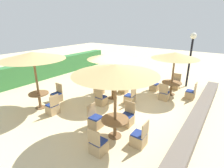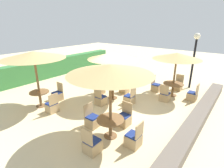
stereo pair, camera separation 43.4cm
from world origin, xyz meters
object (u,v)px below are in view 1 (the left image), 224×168
patio_chair_front_right_west (164,95)px  patio_chair_front_left_south (139,138)px  parasol_front_right (175,56)px  patio_chair_front_left_west (98,146)px  round_table_center (113,88)px  patio_chair_front_right_east (175,85)px  patio_chair_back_left_east (57,97)px  patio_chair_front_left_east (127,119)px  patio_chair_center_north (99,89)px  round_table_back_left (39,97)px  parasol_center (113,56)px  patio_chair_front_right_south (191,94)px  patio_chair_center_east (124,88)px  parasol_back_left (33,56)px  patio_chair_center_south (130,98)px  patio_chair_center_west (101,100)px  lamp_post (191,49)px  round_table_front_right (171,85)px  patio_chair_front_left_north (95,121)px  patio_chair_back_left_south (53,108)px  round_table_front_left (115,123)px  parasol_front_left (115,70)px  patio_chair_front_right_north (154,86)px

patio_chair_front_right_west → patio_chair_front_left_south: size_ratio=1.00×
parasol_front_right → patio_chair_front_left_west: bearing=176.8°
round_table_center → parasol_front_right: bearing=-45.6°
patio_chair_front_right_east → patio_chair_back_left_east: (-5.39, 4.46, 0.00)m
patio_chair_front_left_east → round_table_center: bearing=-42.2°
round_table_center → patio_chair_center_north: patio_chair_center_north is taller
patio_chair_center_north → round_table_back_left: patio_chair_center_north is taller
patio_chair_front_left_south → patio_chair_back_left_east: bearing=82.7°
parasol_center → patio_chair_front_right_south: size_ratio=2.76×
patio_chair_center_east → patio_chair_front_left_south: same height
parasol_back_left → patio_chair_center_south: bearing=-48.3°
patio_chair_center_east → patio_chair_front_right_south: 3.65m
round_table_center → patio_chair_center_west: (-1.00, -0.00, -0.34)m
lamp_post → parasol_front_right: size_ratio=1.33×
parasol_front_right → patio_chair_front_right_south: parasol_front_right is taller
parasol_center → round_table_front_right: parasol_center is taller
round_table_front_right → patio_chair_front_left_north: size_ratio=1.16×
parasol_center → round_table_center: 1.70m
patio_chair_center_east → patio_chair_front_left_east: bearing=124.2°
round_table_center → patio_chair_back_left_south: bearing=157.5°
patio_chair_center_north → parasol_back_left: bearing=-21.6°
patio_chair_front_left_south → round_table_front_left: bearing=93.6°
patio_chair_front_left_east → patio_chair_back_left_south: (-1.16, 3.18, 0.00)m
parasol_center → patio_chair_front_right_south: bearing=-55.4°
parasol_front_left → round_table_back_left: bearing=93.2°
patio_chair_center_east → patio_chair_front_right_north: bearing=-135.0°
round_table_center → patio_chair_front_right_south: bearing=-55.4°
parasol_front_left → patio_chair_front_left_north: bearing=87.0°
patio_chair_front_left_east → round_table_back_left: 4.31m
patio_chair_front_left_east → round_table_back_left: bearing=15.6°
patio_chair_front_right_west → patio_chair_front_left_south: 4.08m
lamp_post → patio_chair_front_right_east: 2.30m
round_table_center → patio_chair_front_right_north: 2.77m
lamp_post → patio_chair_front_left_east: lamp_post is taller
round_table_front_right → patio_chair_front_right_west: patio_chair_front_right_west is taller
patio_chair_front_right_west → patio_chair_back_left_east: size_ratio=1.00×
round_table_back_left → round_table_front_right: bearing=-40.9°
patio_chair_front_right_south → parasol_front_left: 5.72m
parasol_center → patio_chair_front_left_north: parasol_center is taller
lamp_post → round_table_front_right: size_ratio=3.07×
round_table_center → patio_chair_back_left_east: size_ratio=1.22×
patio_chair_front_right_east → patio_chair_front_left_east: 5.19m
patio_chair_front_left_east → parasol_center: bearing=-42.2°
parasol_front_right → round_table_front_left: size_ratio=2.58×
patio_chair_front_left_south → parasol_back_left: size_ratio=0.33×
parasol_back_left → patio_chair_front_left_south: bearing=-86.7°
patio_chair_front_left_west → patio_chair_center_north: bearing=129.2°
patio_chair_front_right_north → patio_chair_front_left_east: size_ratio=1.00×
patio_chair_front_left_south → patio_chair_front_left_west: (-1.06, 0.87, 0.00)m
patio_chair_center_east → round_table_back_left: (-3.98, 2.23, 0.30)m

